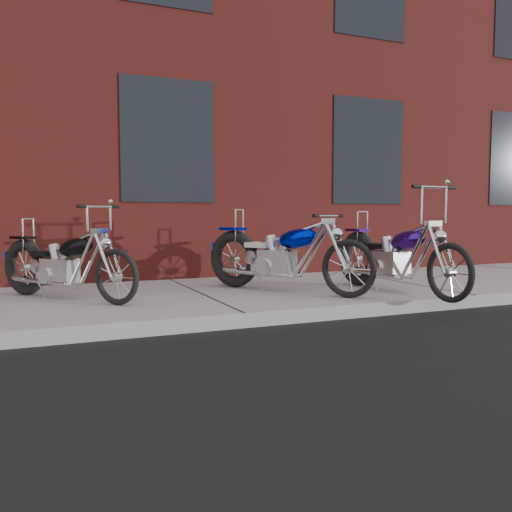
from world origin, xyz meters
name	(u,v)px	position (x,y,z in m)	size (l,w,h in m)	color
ground	(245,328)	(0.00, 0.00, 0.00)	(120.00, 120.00, 0.00)	black
sidewalk	(200,299)	(0.00, 1.50, 0.07)	(22.00, 3.00, 0.15)	gray
building_brick	(114,88)	(0.00, 8.00, 4.00)	(22.00, 10.00, 8.00)	maroon
chopper_purple	(396,259)	(2.24, 0.56, 0.57)	(0.57, 2.32, 1.30)	black
chopper_blue	(283,258)	(0.99, 1.18, 0.58)	(1.37, 2.07, 1.03)	black
chopper_third	(65,266)	(-1.57, 1.61, 0.53)	(1.37, 1.74, 1.08)	black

